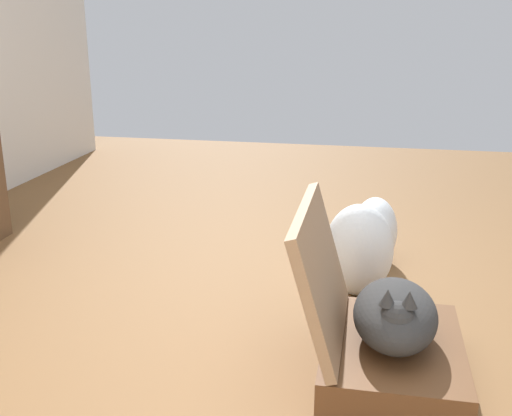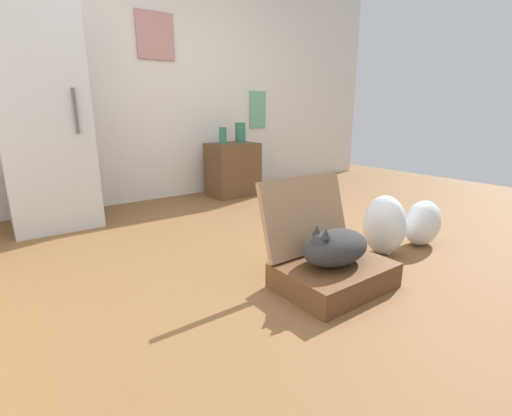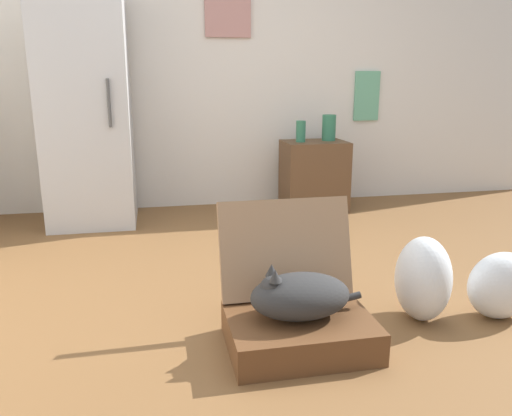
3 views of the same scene
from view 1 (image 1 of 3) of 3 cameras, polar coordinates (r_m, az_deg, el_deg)
The scene contains 6 objects.
ground_plane at distance 2.45m, azimuth 0.51°, elevation -12.00°, with size 7.68×7.68×0.00m, color brown.
suitcase_base at distance 2.22m, azimuth 12.51°, elevation -13.58°, with size 0.63×0.47×0.15m, color brown.
suitcase_lid at distance 2.09m, azimuth 6.11°, elevation -5.97°, with size 0.63×0.47×0.04m, color #9B7756.
cat at distance 2.13m, azimuth 12.81°, elevation -9.64°, with size 0.52×0.28×0.24m.
plastic_bag_white at distance 2.76m, azimuth 9.52°, elevation -3.88°, with size 0.26×0.31×0.42m, color silver.
plastic_bag_clear at distance 3.14m, azimuth 10.95°, elevation -2.11°, with size 0.35×0.23×0.34m, color silver.
Camera 1 is at (-2.10, -0.39, 1.20)m, focal length 43.01 mm.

